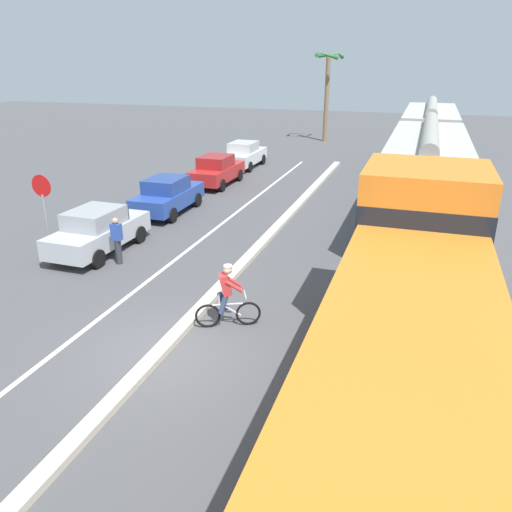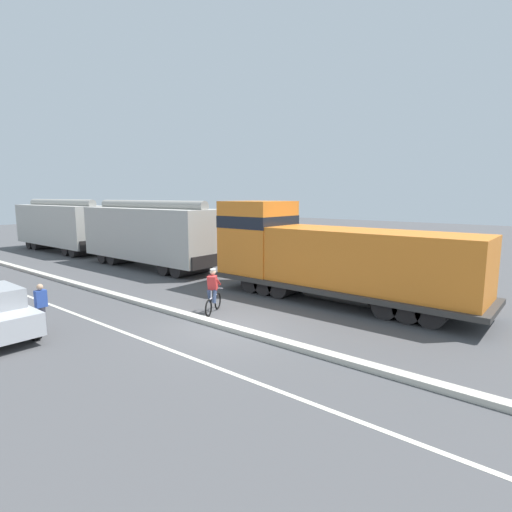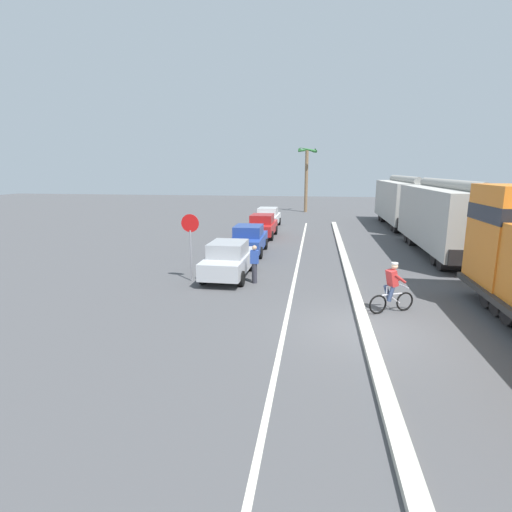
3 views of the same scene
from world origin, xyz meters
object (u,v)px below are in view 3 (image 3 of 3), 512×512
hopper_car_lead (445,218)px  parked_car_silver (229,259)px  cyclist (392,289)px  hopper_car_middle (402,201)px  parked_car_red (262,226)px  stop_sign (190,234)px  parked_car_white (268,217)px  pedestrian_by_cars (254,263)px  parked_car_blue (249,239)px  palm_tree_near (307,167)px

hopper_car_lead → parked_car_silver: bearing=-149.2°
parked_car_silver → cyclist: (6.32, -3.56, 0.00)m
hopper_car_middle → parked_car_red: bearing=-146.3°
stop_sign → parked_car_red: bearing=82.7°
parked_car_white → stop_sign: 16.76m
pedestrian_by_cars → parked_car_blue: bearing=101.8°
parked_car_blue → stop_sign: stop_sign is taller
parked_car_white → palm_tree_near: palm_tree_near is taller
parked_car_silver → cyclist: 7.26m
parked_car_blue → cyclist: (6.31, -8.76, 0.00)m
parked_car_white → pedestrian_by_cars: 16.65m
parked_car_silver → pedestrian_by_cars: (1.26, -0.73, 0.03)m
parked_car_red → parked_car_white: 5.01m
parked_car_silver → stop_sign: 2.06m
parked_car_silver → stop_sign: size_ratio=1.47×
parked_car_silver → parked_car_blue: 5.20m
parked_car_white → palm_tree_near: 13.46m
parked_car_blue → hopper_car_middle: bearing=50.0°
hopper_car_lead → pedestrian_by_cars: size_ratio=6.54×
pedestrian_by_cars → stop_sign: bearing=-178.5°
hopper_car_lead → palm_tree_near: 23.60m
stop_sign → pedestrian_by_cars: 2.96m
parked_car_red → parked_car_silver: bearing=-90.1°
hopper_car_middle → parked_car_silver: bearing=-120.9°
parked_car_red → palm_tree_near: (2.52, 17.52, 4.11)m
hopper_car_middle → palm_tree_near: (-8.26, 10.32, 2.85)m
parked_car_silver → stop_sign: stop_sign is taller
cyclist → hopper_car_lead: bearing=65.9°
palm_tree_near → stop_sign: bearing=-97.8°
cyclist → pedestrian_by_cars: (-5.07, 2.82, 0.03)m
parked_car_red → cyclist: bearing=-66.4°
parked_car_silver → pedestrian_by_cars: same height
parked_car_white → palm_tree_near: size_ratio=0.59×
parked_car_red → parked_car_blue: bearing=-90.1°
parked_car_white → cyclist: (6.50, -19.41, 0.00)m
stop_sign → hopper_car_middle: bearing=57.0°
parked_car_silver → parked_car_red: (0.02, 10.85, 0.00)m
hopper_car_middle → stop_sign: 22.50m
stop_sign → pedestrian_by_cars: stop_sign is taller
parked_car_red → stop_sign: bearing=-97.3°
hopper_car_middle → stop_sign: (-12.27, -18.86, -0.05)m
cyclist → stop_sign: stop_sign is taller
palm_tree_near → cyclist: bearing=-83.3°
cyclist → palm_tree_near: (-3.78, 31.93, 4.11)m
hopper_car_middle → stop_sign: hopper_car_middle is taller
parked_car_white → pedestrian_by_cars: size_ratio=2.60×
hopper_car_middle → parked_car_white: 11.28m
cyclist → palm_tree_near: bearing=96.7°
hopper_car_middle → palm_tree_near: size_ratio=1.48×
hopper_car_lead → hopper_car_middle: 11.60m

